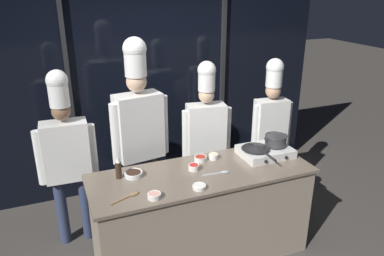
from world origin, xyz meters
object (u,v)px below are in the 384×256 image
(prep_bowl_chili_flakes, at_px, (200,158))
(prep_bowl_soy_glaze, at_px, (134,174))
(portable_stove, at_px, (265,151))
(frying_pan, at_px, (256,147))
(chef_pastry, at_px, (271,122))
(chef_head, at_px, (66,151))
(prep_bowl_noodles, at_px, (213,156))
(prep_bowl_shrimp, at_px, (154,195))
(serving_spoon_solid, at_px, (131,195))
(prep_bowl_rice, at_px, (199,187))
(prep_bowl_bell_pepper, at_px, (194,167))
(chef_sous, at_px, (139,126))
(serving_spoon_slotted, at_px, (221,173))
(squeeze_bottle_soy, at_px, (118,168))
(chef_line, at_px, (206,130))
(stock_pot, at_px, (276,140))

(prep_bowl_chili_flakes, bearing_deg, prep_bowl_soy_glaze, -174.42)
(portable_stove, height_order, frying_pan, frying_pan)
(chef_pastry, bearing_deg, chef_head, 2.89)
(portable_stove, distance_m, prep_bowl_noodles, 0.54)
(frying_pan, distance_m, prep_bowl_soy_glaze, 1.23)
(frying_pan, bearing_deg, prep_bowl_shrimp, -163.29)
(serving_spoon_solid, bearing_deg, frying_pan, 10.36)
(prep_bowl_rice, bearing_deg, prep_bowl_bell_pepper, 75.40)
(prep_bowl_chili_flakes, height_order, chef_sous, chef_sous)
(portable_stove, xyz_separation_m, prep_bowl_rice, (-0.88, -0.35, -0.03))
(portable_stove, bearing_deg, prep_bowl_shrimp, -164.51)
(prep_bowl_noodles, height_order, serving_spoon_slotted, prep_bowl_noodles)
(squeeze_bottle_soy, relative_size, prep_bowl_shrimp, 1.75)
(prep_bowl_shrimp, bearing_deg, prep_bowl_chili_flakes, 38.44)
(chef_head, bearing_deg, serving_spoon_solid, 118.21)
(chef_line, bearing_deg, prep_bowl_chili_flakes, 69.00)
(serving_spoon_solid, bearing_deg, prep_bowl_soy_glaze, 72.30)
(portable_stove, distance_m, frying_pan, 0.14)
(prep_bowl_noodles, bearing_deg, prep_bowl_bell_pepper, -151.98)
(prep_bowl_soy_glaze, bearing_deg, prep_bowl_chili_flakes, 5.58)
(prep_bowl_bell_pepper, bearing_deg, portable_stove, 1.25)
(stock_pot, height_order, chef_line, chef_line)
(prep_bowl_bell_pepper, distance_m, prep_bowl_soy_glaze, 0.56)
(chef_sous, bearing_deg, frying_pan, 140.21)
(serving_spoon_solid, height_order, chef_head, chef_head)
(squeeze_bottle_soy, bearing_deg, prep_bowl_soy_glaze, -9.51)
(stock_pot, relative_size, serving_spoon_solid, 0.92)
(serving_spoon_slotted, bearing_deg, chef_head, 148.24)
(stock_pot, height_order, prep_bowl_soy_glaze, stock_pot)
(stock_pot, bearing_deg, chef_line, 127.49)
(prep_bowl_bell_pepper, relative_size, prep_bowl_shrimp, 0.91)
(prep_bowl_rice, bearing_deg, chef_line, 63.04)
(prep_bowl_chili_flakes, distance_m, chef_head, 1.31)
(prep_bowl_soy_glaze, relative_size, chef_sous, 0.08)
(prep_bowl_chili_flakes, xyz_separation_m, chef_sous, (-0.49, 0.47, 0.25))
(prep_bowl_rice, bearing_deg, squeeze_bottle_soy, 143.30)
(portable_stove, distance_m, chef_sous, 1.31)
(prep_bowl_noodles, bearing_deg, serving_spoon_slotted, -101.42)
(squeeze_bottle_soy, xyz_separation_m, serving_spoon_slotted, (0.89, -0.27, -0.09))
(prep_bowl_soy_glaze, bearing_deg, prep_bowl_shrimp, -80.90)
(chef_head, relative_size, chef_sous, 0.88)
(portable_stove, height_order, prep_bowl_soy_glaze, portable_stove)
(squeeze_bottle_soy, bearing_deg, serving_spoon_slotted, -16.76)
(stock_pot, height_order, chef_pastry, chef_pastry)
(portable_stove, bearing_deg, prep_bowl_noodles, 166.36)
(prep_bowl_soy_glaze, xyz_separation_m, chef_sous, (0.20, 0.54, 0.25))
(prep_bowl_rice, xyz_separation_m, serving_spoon_solid, (-0.57, 0.10, -0.01))
(prep_bowl_chili_flakes, relative_size, serving_spoon_slotted, 0.49)
(stock_pot, distance_m, chef_head, 2.08)
(prep_bowl_soy_glaze, height_order, serving_spoon_solid, prep_bowl_soy_glaze)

